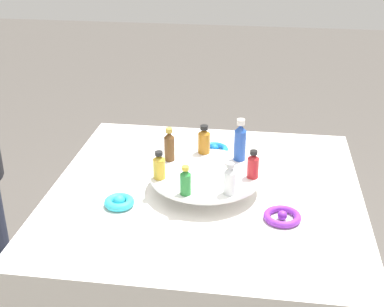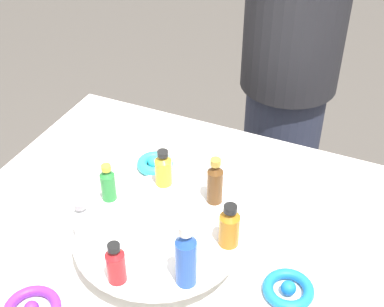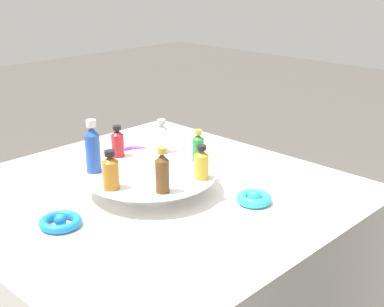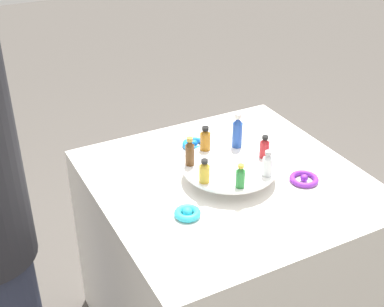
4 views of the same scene
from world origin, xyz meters
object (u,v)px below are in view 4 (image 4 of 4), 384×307
(bottle_amber, at_px, (205,139))
(bottle_clear, at_px, (267,164))
(bottle_blue, at_px, (237,132))
(bottle_brown, at_px, (190,152))
(bottle_green, at_px, (240,177))
(ribbon_bow_teal, at_px, (187,213))
(display_stand, at_px, (229,170))
(ribbon_bow_purple, at_px, (304,179))
(bottle_gold, at_px, (204,172))
(bottle_red, at_px, (264,147))
(ribbon_bow_blue, at_px, (195,144))

(bottle_amber, distance_m, bottle_clear, 0.27)
(bottle_blue, distance_m, bottle_brown, 0.22)
(bottle_green, relative_size, ribbon_bow_teal, 0.99)
(display_stand, height_order, ribbon_bow_purple, display_stand)
(bottle_gold, relative_size, bottle_clear, 0.91)
(bottle_red, relative_size, bottle_brown, 0.80)
(bottle_clear, xyz_separation_m, ribbon_bow_blue, (-0.07, 0.38, -0.09))
(bottle_red, distance_m, bottle_gold, 0.27)
(ribbon_bow_blue, bearing_deg, bottle_amber, -101.73)
(display_stand, xyz_separation_m, bottle_brown, (-0.12, 0.07, 0.07))
(bottle_red, bearing_deg, ribbon_bow_purple, -55.20)
(bottle_clear, relative_size, ribbon_bow_blue, 0.98)
(bottle_clear, xyz_separation_m, ribbon_bow_purple, (0.15, -0.02, -0.09))
(bottle_amber, bearing_deg, bottle_gold, -119.54)
(bottle_blue, relative_size, ribbon_bow_blue, 1.41)
(ribbon_bow_teal, bearing_deg, bottle_green, -1.40)
(ribbon_bow_purple, relative_size, ribbon_bow_blue, 1.09)
(display_stand, bearing_deg, bottle_green, -106.68)
(display_stand, relative_size, bottle_amber, 3.60)
(display_stand, distance_m, ribbon_bow_purple, 0.27)
(ribbon_bow_teal, height_order, ribbon_bow_blue, ribbon_bow_teal)
(bottle_amber, bearing_deg, bottle_clear, -68.11)
(bottle_gold, height_order, bottle_green, same)
(bottle_gold, relative_size, ribbon_bow_purple, 0.82)
(ribbon_bow_purple, bearing_deg, ribbon_bow_blue, 118.98)
(display_stand, height_order, bottle_amber, bottle_amber)
(bottle_brown, bearing_deg, display_stand, -29.54)
(bottle_green, bearing_deg, ribbon_bow_purple, -0.74)
(bottle_red, bearing_deg, bottle_clear, -119.54)
(bottle_amber, xyz_separation_m, ribbon_bow_teal, (-0.21, -0.27, -0.09))
(bottle_green, bearing_deg, bottle_gold, 137.61)
(bottle_green, height_order, ribbon_bow_blue, bottle_green)
(display_stand, relative_size, bottle_clear, 3.58)
(bottle_red, distance_m, bottle_clear, 0.12)
(bottle_amber, bearing_deg, bottle_green, -93.82)
(bottle_green, bearing_deg, ribbon_bow_blue, 83.61)
(display_stand, bearing_deg, ribbon_bow_teal, -151.02)
(bottle_brown, height_order, ribbon_bow_teal, bottle_brown)
(bottle_clear, distance_m, ribbon_bow_blue, 0.40)
(display_stand, relative_size, bottle_brown, 3.12)
(bottle_blue, relative_size, bottle_green, 1.57)
(bottle_brown, relative_size, bottle_green, 1.25)
(bottle_clear, distance_m, ribbon_bow_teal, 0.32)
(display_stand, bearing_deg, bottle_amber, 99.03)
(ribbon_bow_purple, bearing_deg, bottle_amber, 132.28)
(ribbon_bow_purple, height_order, ribbon_bow_blue, ribbon_bow_blue)
(bottle_gold, relative_size, bottle_green, 0.99)
(bottle_brown, xyz_separation_m, bottle_gold, (-0.01, -0.12, -0.01))
(ribbon_bow_blue, bearing_deg, display_stand, -91.02)
(bottle_green, bearing_deg, bottle_amber, 86.18)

